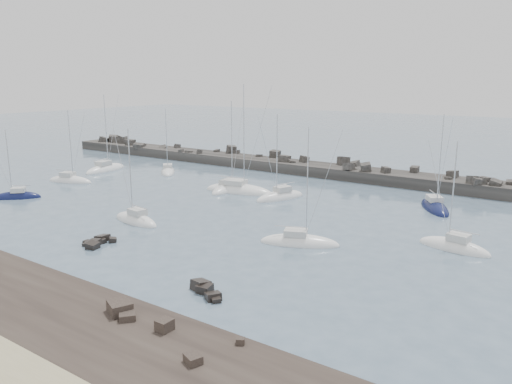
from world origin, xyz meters
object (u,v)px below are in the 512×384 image
sailboat_5 (136,221)px  sailboat_7 (299,243)px  sailboat_4 (239,191)px  sailboat_9 (454,248)px  sailboat_6 (280,198)px  sailboat_8 (435,208)px  sailboat_3 (230,189)px  sailboat_0 (70,181)px  sailboat_2 (17,197)px  sailboat_1 (106,170)px  sailboat_13 (168,172)px

sailboat_5 → sailboat_7: (19.92, 4.00, -0.02)m
sailboat_4 → sailboat_9: size_ratio=1.45×
sailboat_6 → sailboat_8: bearing=18.3°
sailboat_6 → sailboat_8: sailboat_8 is taller
sailboat_4 → sailboat_8: bearing=13.6°
sailboat_6 → sailboat_9: size_ratio=1.10×
sailboat_4 → sailboat_5: 19.73m
sailboat_5 → sailboat_7: 20.32m
sailboat_3 → sailboat_6: (9.47, -0.57, 0.01)m
sailboat_3 → sailboat_7: sailboat_3 is taller
sailboat_0 → sailboat_4: sailboat_4 is taller
sailboat_2 → sailboat_7: size_ratio=0.82×
sailboat_0 → sailboat_4: 28.89m
sailboat_3 → sailboat_4: sailboat_4 is taller
sailboat_0 → sailboat_5: bearing=-20.4°
sailboat_1 → sailboat_4: 30.80m
sailboat_1 → sailboat_13: 12.02m
sailboat_5 → sailboat_6: sailboat_6 is taller
sailboat_3 → sailboat_8: sailboat_3 is taller
sailboat_9 → sailboat_13: 54.53m
sailboat_4 → sailboat_9: sailboat_4 is taller
sailboat_0 → sailboat_3: size_ratio=0.88×
sailboat_5 → sailboat_6: 21.23m
sailboat_0 → sailboat_2: (3.56, -11.25, 0.00)m
sailboat_13 → sailboat_8: bearing=1.5°
sailboat_1 → sailboat_8: (57.68, 6.24, -0.01)m
sailboat_7 → sailboat_9: 15.34m
sailboat_0 → sailboat_13: 16.81m
sailboat_4 → sailboat_8: sailboat_4 is taller
sailboat_8 → sailboat_9: size_ratio=1.14×
sailboat_3 → sailboat_9: sailboat_3 is taller
sailboat_8 → sailboat_9: sailboat_8 is taller
sailboat_13 → sailboat_1: bearing=-155.2°
sailboat_0 → sailboat_9: 60.08m
sailboat_1 → sailboat_8: size_ratio=1.12×
sailboat_2 → sailboat_9: size_ratio=0.91×
sailboat_6 → sailboat_13: (-27.19, 5.31, -0.02)m
sailboat_1 → sailboat_9: (63.68, -8.65, -0.00)m
sailboat_0 → sailboat_8: (54.05, 16.34, 0.00)m
sailboat_0 → sailboat_4: (27.17, 9.82, 0.00)m
sailboat_13 → sailboat_9: bearing=-14.5°
sailboat_3 → sailboat_9: size_ratio=1.23×
sailboat_0 → sailboat_13: (7.28, 15.15, -0.01)m
sailboat_4 → sailboat_5: (-0.49, -19.73, 0.01)m
sailboat_0 → sailboat_8: 56.47m
sailboat_3 → sailboat_1: bearing=-179.4°
sailboat_7 → sailboat_6: bearing=127.6°
sailboat_6 → sailboat_2: bearing=-145.7°
sailboat_4 → sailboat_9: bearing=-14.3°
sailboat_0 → sailboat_5: 28.46m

